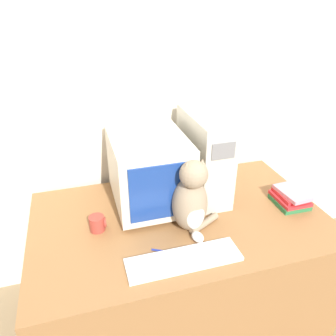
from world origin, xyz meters
The scene contains 9 objects.
wall_back centered at (0.00, 0.97, 1.25)m, with size 7.00×0.05×2.50m.
desk centered at (0.00, 0.45, 0.35)m, with size 1.49×0.90×0.70m.
crt_monitor centered at (-0.12, 0.63, 0.90)m, with size 0.37×0.49×0.39m.
computer_tower centered at (0.20, 0.65, 0.93)m, with size 0.17×0.46×0.46m.
keyboard centered at (-0.09, 0.14, 0.71)m, with size 0.50×0.14×0.02m.
cat centered at (0.02, 0.34, 0.87)m, with size 0.26×0.23×0.38m.
book_stack centered at (0.61, 0.39, 0.74)m, with size 0.16×0.20×0.08m.
pen centered at (-0.14, 0.22, 0.70)m, with size 0.12×0.07×0.01m.
mug centered at (-0.41, 0.46, 0.74)m, with size 0.08×0.07×0.08m.
Camera 1 is at (-0.45, -0.84, 1.71)m, focal length 35.00 mm.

